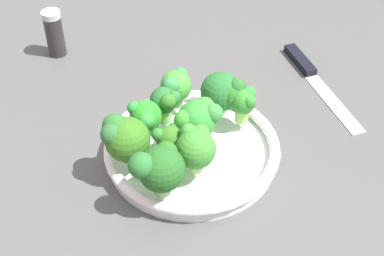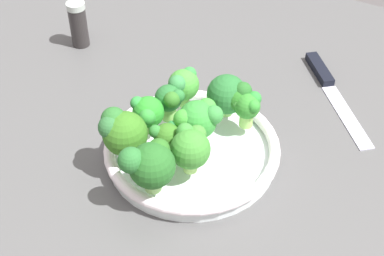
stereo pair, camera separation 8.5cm
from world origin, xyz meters
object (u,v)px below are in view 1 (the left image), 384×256
at_px(broccoli_floret_9, 176,86).
at_px(pepper_shaker, 54,33).
at_px(knife, 312,75).
at_px(broccoli_floret_5, 243,102).
at_px(broccoli_floret_7, 159,168).
at_px(bowl, 192,150).
at_px(broccoli_floret_8, 165,102).
at_px(broccoli_floret_4, 170,139).
at_px(broccoli_floret_6, 223,92).
at_px(broccoli_floret_0, 198,118).
at_px(broccoli_floret_2, 124,138).
at_px(broccoli_floret_3, 145,117).
at_px(broccoli_floret_1, 196,147).

xyz_separation_m(broccoli_floret_9, pepper_shaker, (-0.30, 0.10, -0.03)).
bearing_deg(knife, broccoli_floret_5, -110.71).
xyz_separation_m(broccoli_floret_7, broccoli_floret_9, (-0.05, 0.19, -0.01)).
height_order(bowl, broccoli_floret_5, broccoli_floret_5).
height_order(broccoli_floret_7, broccoli_floret_8, broccoli_floret_7).
relative_size(broccoli_floret_4, broccoli_floret_6, 0.79).
distance_m(broccoli_floret_6, broccoli_floret_7, 0.20).
distance_m(broccoli_floret_9, pepper_shaker, 0.32).
height_order(broccoli_floret_4, broccoli_floret_6, broccoli_floret_6).
height_order(broccoli_floret_7, knife, broccoli_floret_7).
relative_size(broccoli_floret_0, broccoli_floret_9, 1.06).
distance_m(broccoli_floret_2, broccoli_floret_5, 0.20).
distance_m(broccoli_floret_4, knife, 0.36).
height_order(bowl, broccoli_floret_7, broccoli_floret_7).
xyz_separation_m(broccoli_floret_0, knife, (0.13, 0.27, -0.07)).
bearing_deg(broccoli_floret_6, broccoli_floret_3, -134.23).
bearing_deg(broccoli_floret_8, broccoli_floret_4, -61.54).
height_order(broccoli_floret_3, broccoli_floret_4, broccoli_floret_3).
bearing_deg(broccoli_floret_4, pepper_shaker, 146.91).
bearing_deg(knife, broccoli_floret_1, -108.09).
xyz_separation_m(broccoli_floret_2, broccoli_floret_8, (0.02, 0.11, -0.01)).
bearing_deg(broccoli_floret_5, broccoli_floret_6, 165.23).
height_order(broccoli_floret_4, broccoli_floret_7, broccoli_floret_7).
xyz_separation_m(broccoli_floret_0, broccoli_floret_7, (-0.01, -0.12, 0.00)).
relative_size(broccoli_floret_5, broccoli_floret_8, 0.96).
xyz_separation_m(broccoli_floret_2, broccoli_floret_9, (0.02, 0.15, -0.01)).
height_order(bowl, broccoli_floret_1, broccoli_floret_1).
bearing_deg(broccoli_floret_4, broccoli_floret_5, 57.89).
height_order(broccoli_floret_9, pepper_shaker, broccoli_floret_9).
distance_m(broccoli_floret_7, pepper_shaker, 0.46).
bearing_deg(broccoli_floret_1, broccoli_floret_9, 123.42).
distance_m(broccoli_floret_0, broccoli_floret_7, 0.12).
distance_m(broccoli_floret_6, broccoli_floret_8, 0.10).
relative_size(broccoli_floret_2, broccoli_floret_7, 1.00).
bearing_deg(knife, broccoli_floret_6, -120.21).
bearing_deg(knife, broccoli_floret_0, -114.94).
bearing_deg(broccoli_floret_7, broccoli_floret_0, 84.72).
height_order(broccoli_floret_2, broccoli_floret_4, broccoli_floret_2).
distance_m(broccoli_floret_3, broccoli_floret_4, 0.06).
bearing_deg(bowl, broccoli_floret_5, 54.16).
distance_m(broccoli_floret_6, broccoli_floret_9, 0.08).
xyz_separation_m(broccoli_floret_4, broccoli_floret_7, (0.01, -0.07, 0.01)).
distance_m(broccoli_floret_6, knife, 0.24).
height_order(broccoli_floret_0, broccoli_floret_4, broccoli_floret_0).
bearing_deg(bowl, knife, 64.67).
distance_m(broccoli_floret_4, broccoli_floret_9, 0.12).
xyz_separation_m(broccoli_floret_2, broccoli_floret_5, (0.13, 0.15, -0.01)).
distance_m(broccoli_floret_1, broccoli_floret_9, 0.15).
height_order(broccoli_floret_2, broccoli_floret_8, broccoli_floret_2).
bearing_deg(broccoli_floret_6, broccoli_floret_1, -88.02).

